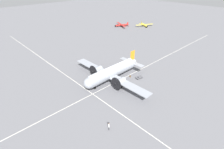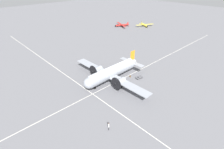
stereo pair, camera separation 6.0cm
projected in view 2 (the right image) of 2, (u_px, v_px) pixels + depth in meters
name	position (u px, v px, depth m)	size (l,w,h in m)	color
ground_plane	(112.00, 80.00, 46.59)	(300.00, 300.00, 0.00)	slate
apron_line_eastwest	(89.00, 92.00, 42.10)	(120.00, 0.16, 0.01)	silver
apron_line_northsouth	(116.00, 82.00, 45.73)	(0.16, 120.00, 0.01)	silver
airliner_main	(111.00, 72.00, 45.00)	(25.20, 17.87, 6.10)	#9399A3
crew_foreground	(109.00, 125.00, 31.25)	(0.47, 0.40, 1.70)	#2D2D33
suitcase_near_door	(130.00, 76.00, 47.92)	(0.37, 0.20, 0.54)	brown
suitcase_upright_spare	(138.00, 78.00, 47.26)	(0.35, 0.12, 0.56)	#232328
baggage_cart	(139.00, 77.00, 47.38)	(1.47, 2.01, 0.56)	#56565B
light_aircraft_distant	(145.00, 25.00, 94.35)	(7.41, 9.49, 1.95)	yellow
light_aircraft_taxiing	(121.00, 25.00, 94.29)	(10.28, 7.97, 2.05)	#B2231E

